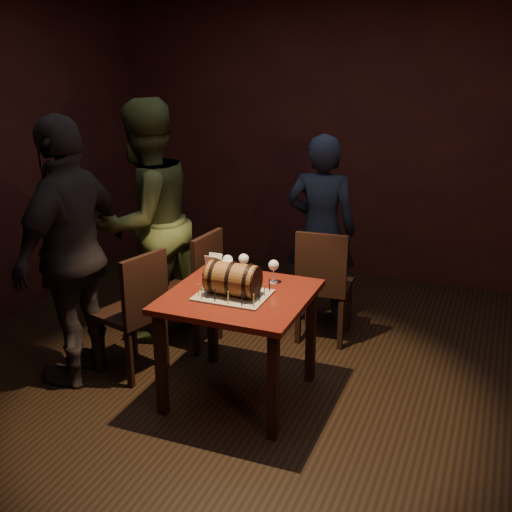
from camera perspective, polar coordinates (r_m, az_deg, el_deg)
name	(u,v)px	position (r m, az deg, el deg)	size (l,w,h in m)	color
room_shell	(266,192)	(4.03, 0.91, 5.69)	(5.04, 5.04, 2.80)	black
pub_table	(239,309)	(4.19, -1.51, -4.75)	(0.90, 0.90, 0.75)	#47110B
cake_board	(233,295)	(4.11, -2.06, -3.50)	(0.45, 0.35, 0.01)	gray
barrel_cake	(233,279)	(4.07, -2.08, -2.06)	(0.38, 0.23, 0.23)	brown
birthday_candles	(233,288)	(4.09, -2.05, -2.90)	(0.40, 0.30, 0.09)	#E2D987
wine_glass_left	(228,261)	(4.39, -2.53, -0.46)	(0.07, 0.07, 0.16)	silver
wine_glass_mid	(244,260)	(4.41, -1.10, -0.35)	(0.07, 0.07, 0.16)	silver
wine_glass_right	(274,266)	(4.29, 1.58, -0.91)	(0.07, 0.07, 0.16)	silver
pint_of_ale	(227,271)	(4.33, -2.56, -1.38)	(0.07, 0.07, 0.15)	silver
menu_card	(214,264)	(4.50, -3.79, -0.70)	(0.10, 0.05, 0.13)	white
chair_back	(323,280)	(5.03, 5.98, -2.17)	(0.43, 0.43, 0.93)	black
chair_left_rear	(197,283)	(4.96, -5.27, -2.43)	(0.44, 0.44, 0.93)	black
chair_left_front	(136,307)	(4.59, -10.58, -4.51)	(0.49, 0.49, 0.93)	black
person_back	(321,230)	(5.34, 5.80, 2.29)	(0.58, 0.38, 1.60)	#181E30
person_left_rear	(146,222)	(5.09, -9.77, 2.99)	(0.92, 0.72, 1.90)	#3A4221
person_left_front	(72,253)	(4.52, -16.01, 0.29)	(1.10, 0.46, 1.87)	black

